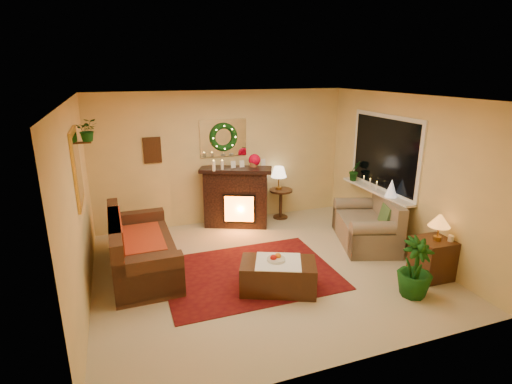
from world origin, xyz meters
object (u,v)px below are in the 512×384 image
object	(u,v)px
sofa	(142,244)
fireplace	(236,199)
loveseat	(366,220)
coffee_table	(278,277)
side_table_round	(281,203)
end_table_square	(432,260)

from	to	relation	value
sofa	fireplace	world-z (taller)	fireplace
sofa	loveseat	bearing A→B (deg)	-5.01
sofa	loveseat	distance (m)	3.81
fireplace	coffee_table	size ratio (longest dim) A/B	1.17
sofa	loveseat	size ratio (longest dim) A/B	1.39
fireplace	loveseat	xyz separation A→B (m)	(1.93, -1.54, -0.13)
side_table_round	coffee_table	world-z (taller)	side_table_round
fireplace	end_table_square	xyz separation A→B (m)	(2.13, -2.94, -0.28)
fireplace	coffee_table	bearing A→B (deg)	-70.42
fireplace	side_table_round	bearing A→B (deg)	29.25
sofa	coffee_table	world-z (taller)	sofa
side_table_round	loveseat	bearing A→B (deg)	-60.45
loveseat	end_table_square	bearing A→B (deg)	-63.47
end_table_square	loveseat	bearing A→B (deg)	98.16
fireplace	coffee_table	distance (m)	2.55
loveseat	side_table_round	distance (m)	1.90
coffee_table	end_table_square	bearing A→B (deg)	13.00
coffee_table	loveseat	bearing A→B (deg)	48.37
end_table_square	side_table_round	bearing A→B (deg)	110.44
side_table_round	end_table_square	xyz separation A→B (m)	(1.13, -3.04, -0.05)
end_table_square	coffee_table	distance (m)	2.33
side_table_round	end_table_square	distance (m)	3.25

